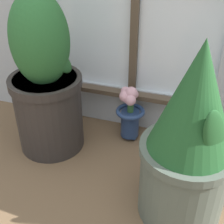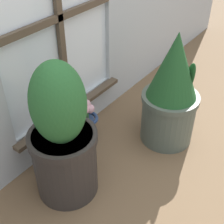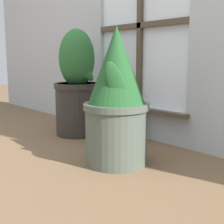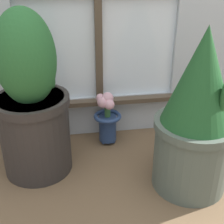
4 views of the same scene
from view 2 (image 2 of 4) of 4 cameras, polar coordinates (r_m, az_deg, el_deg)
The scene contains 4 objects.
ground_plane at distance 1.75m, azimuth 9.55°, elevation -12.52°, with size 10.00×10.00×0.00m, color brown.
potted_plant_left at distance 1.48m, azimuth -8.98°, elevation -5.02°, with size 0.33×0.33×0.75m.
potted_plant_right at distance 1.81m, azimuth 10.78°, elevation 3.44°, with size 0.34×0.34×0.70m.
flower_vase at distance 1.88m, azimuth -4.71°, elevation -1.39°, with size 0.14×0.14×0.29m.
Camera 2 is at (-1.07, -0.43, 1.32)m, focal length 50.00 mm.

